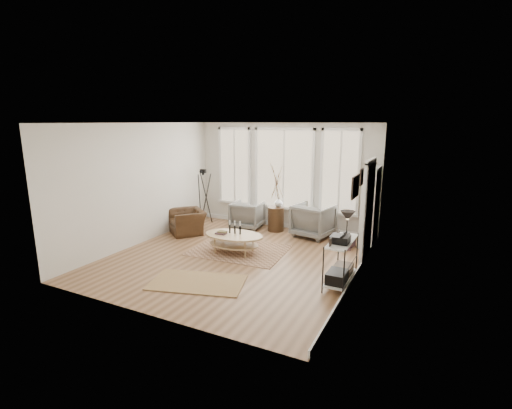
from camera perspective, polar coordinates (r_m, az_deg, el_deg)
The scene contains 17 objects.
room at distance 7.86m, azimuth -3.04°, elevation 1.62°, with size 5.50×5.54×2.90m.
bay_window at distance 10.24m, azimuth 4.29°, elevation 5.22°, with size 4.14×0.12×2.24m.
door at distance 8.14m, azimuth 16.90°, elevation -0.72°, with size 0.09×1.06×2.22m.
bookcase at distance 9.23m, azimuth 17.17°, elevation -0.25°, with size 0.31×0.85×2.06m.
low_shelf at distance 6.99m, azimuth 12.96°, elevation -7.93°, with size 0.38×1.08×1.30m.
wall_art at distance 6.62m, azimuth 15.26°, elevation 3.06°, with size 0.04×0.88×0.44m.
rug_main at distance 8.68m, azimuth -2.58°, elevation -7.03°, with size 2.12×1.59×0.01m, color brown.
rug_runner at distance 7.11m, azimuth -8.98°, elevation -11.71°, with size 1.72×0.96×0.01m, color brown.
coffee_table at distance 8.46m, azimuth -3.49°, elevation -5.21°, with size 1.42×0.95×0.63m.
armchair_left at distance 10.37m, azimuth -1.34°, elevation -1.60°, with size 0.80×0.83×0.75m, color slate.
armchair_right at distance 9.70m, azimuth 8.83°, elevation -2.43°, with size 0.91×0.94×0.86m, color slate.
side_table at distance 9.99m, azimuth 3.11°, elevation 0.87°, with size 0.44×0.44×1.85m.
vase at distance 10.11m, azimuth 3.50°, elevation 0.37°, with size 0.23×0.23×0.24m, color silver.
accent_chair at distance 10.08m, azimuth -10.53°, elevation -2.60°, with size 0.96×0.84×0.62m, color #3C2717.
tripod_camera at distance 10.91m, azimuth -8.02°, elevation 0.93°, with size 0.56×0.56×1.59m.
book_stack_near at distance 9.21m, azimuth 14.09°, elevation -5.64°, with size 0.24×0.30×0.20m, color brown.
book_stack_far at distance 8.99m, azimuth 13.75°, elevation -6.21°, with size 0.19×0.24×0.15m, color brown.
Camera 1 is at (3.83, -6.69, 2.93)m, focal length 26.00 mm.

